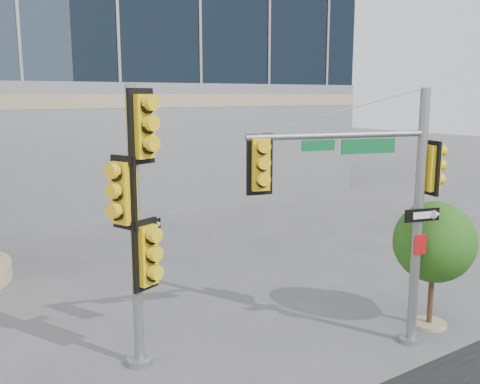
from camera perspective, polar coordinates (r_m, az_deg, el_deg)
ground at (r=12.07m, az=4.96°, el=-16.66°), size 120.00×120.00×0.00m
main_signal_pole at (r=11.44m, az=14.56°, el=-0.02°), size 4.25×1.54×5.62m
secondary_signal_pole at (r=10.49m, az=-10.97°, el=-1.59°), size 1.07×0.77×5.68m
street_tree at (r=13.40m, az=20.04°, el=-5.33°), size 1.95×1.90×3.03m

